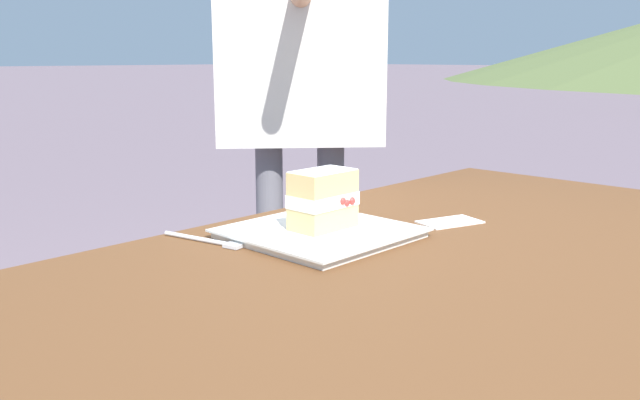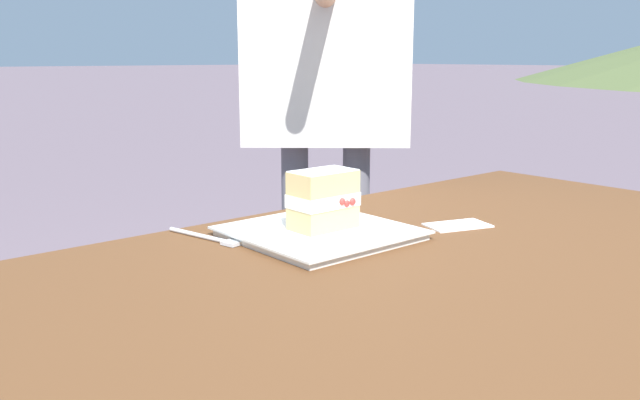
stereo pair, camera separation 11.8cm
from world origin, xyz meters
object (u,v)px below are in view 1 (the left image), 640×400
at_px(dessert_plate, 320,233).
at_px(dessert_fork, 208,241).
at_px(patio_table, 473,318).
at_px(cake_slice, 323,199).
at_px(paper_napkin, 450,222).
at_px(diner_person, 299,45).

xyz_separation_m(dessert_plate, dessert_fork, (0.16, -0.12, -0.00)).
bearing_deg(patio_table, dessert_fork, -63.23).
bearing_deg(cake_slice, dessert_fork, -34.85).
relative_size(cake_slice, paper_napkin, 0.87).
height_order(dessert_fork, diner_person, diner_person).
relative_size(dessert_fork, diner_person, 0.10).
bearing_deg(paper_napkin, patio_table, 41.11).
xyz_separation_m(cake_slice, paper_napkin, (-0.24, 0.10, -0.07)).
xyz_separation_m(dessert_fork, paper_napkin, (-0.41, 0.22, -0.00)).
bearing_deg(cake_slice, dessert_plate, -3.67).
height_order(cake_slice, paper_napkin, cake_slice).
bearing_deg(dessert_fork, cake_slice, 145.15).
distance_m(dessert_fork, paper_napkin, 0.47).
bearing_deg(patio_table, cake_slice, -82.70).
xyz_separation_m(patio_table, paper_napkin, (-0.21, -0.18, 0.09)).
relative_size(dessert_plate, paper_napkin, 2.14).
xyz_separation_m(patio_table, diner_person, (-0.41, -0.80, 0.43)).
distance_m(dessert_plate, diner_person, 0.77).
xyz_separation_m(patio_table, dessert_plate, (0.04, -0.29, 0.09)).
distance_m(dessert_plate, dessert_fork, 0.20).
bearing_deg(patio_table, dessert_plate, -81.29).
bearing_deg(dessert_plate, dessert_fork, -35.95).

